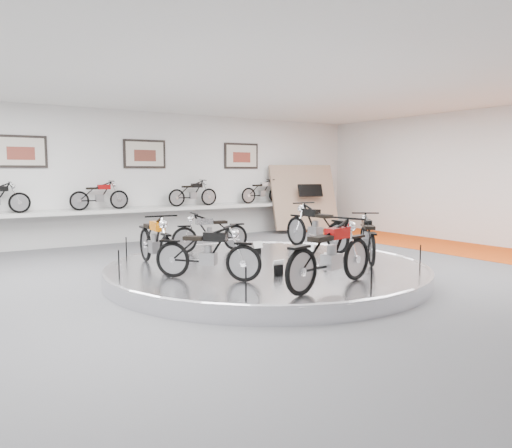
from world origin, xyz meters
TOP-DOWN VIEW (x-y plane):
  - floor at (0.00, 0.00)m, footprint 16.00×16.00m
  - ceiling at (0.00, 0.00)m, footprint 16.00×16.00m
  - wall_back at (0.00, 7.00)m, footprint 16.00×0.00m
  - wall_right at (8.00, 0.00)m, footprint 0.00×14.00m
  - orange_carpet_strip at (6.80, 0.00)m, footprint 2.40×12.60m
  - dado_band at (0.00, 6.98)m, footprint 15.68×0.04m
  - display_platform at (0.00, 0.30)m, footprint 6.40×6.40m
  - platform_rim at (0.00, 0.30)m, footprint 6.40×6.40m
  - shelf at (0.00, 6.70)m, footprint 11.00×0.55m
  - poster_left at (-3.50, 6.96)m, footprint 1.35×0.06m
  - poster_center at (0.00, 6.96)m, footprint 1.35×0.06m
  - poster_right at (3.50, 6.96)m, footprint 1.35×0.06m
  - display_panel at (5.60, 6.10)m, footprint 2.56×1.52m
  - shelf_bike_b at (-1.50, 6.70)m, footprint 1.22×0.43m
  - shelf_bike_c at (1.50, 6.70)m, footprint 1.22×0.43m
  - shelf_bike_d at (4.20, 6.70)m, footprint 1.22×0.43m
  - bike_a at (2.01, 1.17)m, footprint 0.68×1.91m
  - bike_b at (-0.22, 2.29)m, footprint 1.64×0.79m
  - bike_c at (-2.01, 1.21)m, footprint 0.81×1.85m
  - bike_d at (-1.69, -0.36)m, footprint 1.52×1.62m
  - bike_e at (-0.31, -1.97)m, footprint 1.99×1.07m
  - bike_f at (1.96, -0.56)m, footprint 1.51×1.69m

SIDE VIEW (x-z plane):
  - floor at x=0.00m, z-range 0.00..0.00m
  - orange_carpet_strip at x=6.80m, z-range 0.00..0.01m
  - display_platform at x=0.00m, z-range 0.00..0.30m
  - platform_rim at x=0.00m, z-range 0.22..0.32m
  - dado_band at x=0.00m, z-range 0.00..1.10m
  - bike_b at x=-0.22m, z-range 0.30..1.22m
  - bike_d at x=-1.69m, z-range 0.30..1.27m
  - bike_f at x=1.96m, z-range 0.30..1.29m
  - bike_c at x=-2.01m, z-range 0.30..1.36m
  - bike_e at x=-0.31m, z-range 0.30..1.41m
  - bike_a at x=2.01m, z-range 0.30..1.42m
  - shelf at x=0.00m, z-range 0.95..1.05m
  - display_panel at x=5.60m, z-range 0.10..2.40m
  - shelf_bike_b at x=-1.50m, z-range 1.05..1.78m
  - shelf_bike_c at x=1.50m, z-range 1.05..1.78m
  - shelf_bike_d at x=4.20m, z-range 1.05..1.78m
  - wall_back at x=0.00m, z-range -6.00..10.00m
  - wall_right at x=8.00m, z-range -5.00..9.00m
  - poster_left at x=-3.50m, z-range 2.26..3.14m
  - poster_center at x=0.00m, z-range 2.26..3.14m
  - poster_right at x=3.50m, z-range 2.26..3.14m
  - ceiling at x=0.00m, z-range 4.00..4.00m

